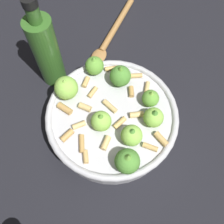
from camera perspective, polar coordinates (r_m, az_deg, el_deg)
ground_plane at (r=0.56m, az=-0.00°, el=-3.19°), size 2.40×2.40×0.00m
cooking_pan at (r=0.52m, az=0.00°, el=-1.32°), size 0.27×0.27×0.11m
olive_oil_bottle at (r=0.57m, az=-14.52°, el=13.14°), size 0.06×0.06×0.22m
wooden_spoon at (r=0.70m, az=-0.04°, el=17.17°), size 0.17×0.21×0.02m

